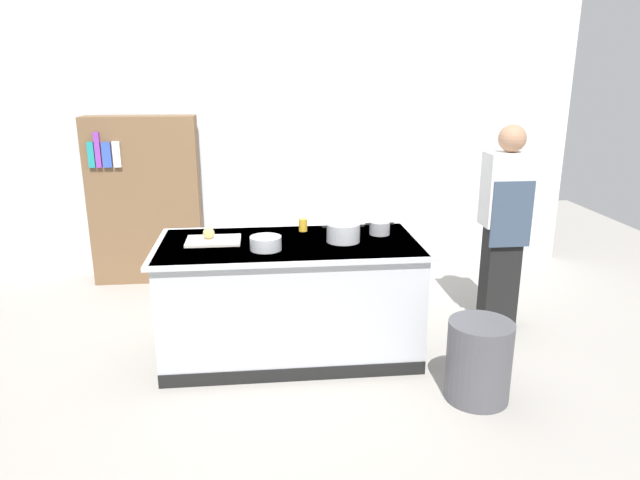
{
  "coord_description": "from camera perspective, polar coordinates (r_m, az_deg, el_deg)",
  "views": [
    {
      "loc": [
        -0.21,
        -4.11,
        2.13
      ],
      "look_at": [
        0.25,
        0.2,
        0.85
      ],
      "focal_mm": 32.37,
      "sensor_mm": 36.0,
      "label": 1
    }
  ],
  "objects": [
    {
      "name": "onion",
      "position": [
        4.37,
        -10.95,
        0.67
      ],
      "size": [
        0.09,
        0.09,
        0.09
      ],
      "primitive_type": "sphere",
      "color": "tan",
      "rests_on": "cutting_board"
    },
    {
      "name": "back_wall",
      "position": [
        6.24,
        -4.2,
        10.62
      ],
      "size": [
        6.4,
        0.12,
        3.0
      ],
      "primitive_type": "cube",
      "color": "silver",
      "rests_on": "ground_plane"
    },
    {
      "name": "juice_cup",
      "position": [
        4.57,
        -1.69,
        1.5
      ],
      "size": [
        0.07,
        0.07,
        0.1
      ],
      "primitive_type": "cylinder",
      "color": "yellow",
      "rests_on": "counter_island"
    },
    {
      "name": "trash_bin",
      "position": [
        4.05,
        15.41,
        -11.43
      ],
      "size": [
        0.43,
        0.43,
        0.55
      ],
      "primitive_type": "cylinder",
      "color": "#4C4C51",
      "rests_on": "ground_plane"
    },
    {
      "name": "bookshelf",
      "position": [
        6.16,
        -16.89,
        3.76
      ],
      "size": [
        1.1,
        0.31,
        1.7
      ],
      "color": "brown",
      "rests_on": "ground_plane"
    },
    {
      "name": "mixing_bowl",
      "position": [
        4.11,
        -5.39,
        -0.31
      ],
      "size": [
        0.22,
        0.22,
        0.1
      ],
      "primitive_type": "cylinder",
      "color": "#B7BABF",
      "rests_on": "counter_island"
    },
    {
      "name": "sauce_pan",
      "position": [
        4.51,
        5.91,
        1.19
      ],
      "size": [
        0.22,
        0.16,
        0.1
      ],
      "color": "#99999E",
      "rests_on": "counter_island"
    },
    {
      "name": "stock_pot",
      "position": [
        4.29,
        2.31,
        0.75
      ],
      "size": [
        0.31,
        0.25,
        0.14
      ],
      "color": "#B7BABF",
      "rests_on": "counter_island"
    },
    {
      "name": "ground_plane",
      "position": [
        4.63,
        -2.87,
        -10.94
      ],
      "size": [
        10.0,
        10.0,
        0.0
      ],
      "primitive_type": "plane",
      "color": "#9E9991"
    },
    {
      "name": "cutting_board",
      "position": [
        4.36,
        -10.49,
        -0.06
      ],
      "size": [
        0.4,
        0.28,
        0.02
      ],
      "primitive_type": "cube",
      "color": "silver",
      "rests_on": "counter_island"
    },
    {
      "name": "person_chef",
      "position": [
        4.99,
        17.77,
        1.56
      ],
      "size": [
        0.38,
        0.25,
        1.72
      ],
      "rotation": [
        0.0,
        0.0,
        1.37
      ],
      "color": "black",
      "rests_on": "ground_plane"
    },
    {
      "name": "counter_island",
      "position": [
        4.44,
        -2.95,
        -5.6
      ],
      "size": [
        1.98,
        0.98,
        0.9
      ],
      "color": "#B7BABF",
      "rests_on": "ground_plane"
    }
  ]
}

